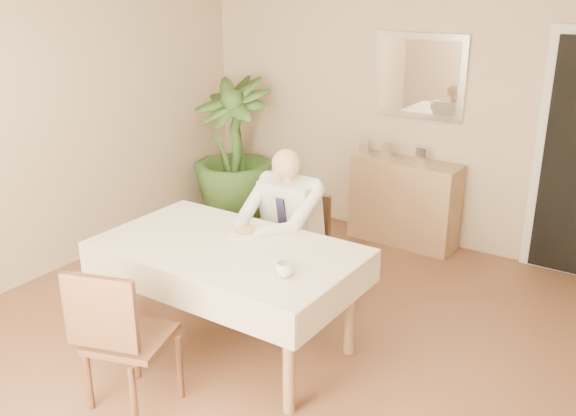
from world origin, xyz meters
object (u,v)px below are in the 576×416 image
Objects in this scene: dining_table at (228,258)px; chair_far at (299,241)px; chair_near at (119,333)px; potted_palm at (233,150)px; coffee_mug at (285,269)px; sideboard at (404,202)px; seated_man at (279,226)px.

chair_far is (0.00, 0.88, -0.20)m from dining_table.
chair_far is 0.92× the size of chair_near.
potted_palm is (-1.43, 2.88, 0.21)m from chair_near.
coffee_mug is 0.07× the size of potted_palm.
chair_near is (-0.09, -0.89, -0.15)m from dining_table.
chair_near is 0.92× the size of sideboard.
coffee_mug reaches higher than dining_table.
sideboard reaches higher than dining_table.
chair_near is at bearing -96.68° from chair_far.
chair_near reaches higher than sideboard.
chair_far is at bearing 90.40° from dining_table.
sideboard is at bearing 76.87° from chair_far.
seated_man is 1.24× the size of sideboard.
coffee_mug is 2.99m from potted_palm.
chair_near is at bearing -93.31° from seated_man.
chair_far is 0.36m from seated_man.
seated_man is 0.86× the size of potted_palm.
potted_palm is at bearing 139.69° from chair_far.
seated_man is 2.07m from potted_palm.
seated_man reaches higher than coffee_mug.
dining_table is at bearing -93.90° from chair_far.
seated_man is 0.94m from coffee_mug.
potted_palm reaches higher than coffee_mug.
potted_palm is at bearing 133.89° from coffee_mug.
seated_man is 11.50× the size of coffee_mug.
chair_far reaches higher than dining_table.
potted_palm reaches higher than seated_man.
coffee_mug is at bearing -80.64° from sideboard.
seated_man reaches higher than sideboard.
coffee_mug is at bearing -15.82° from dining_table.
dining_table is 0.90m from chair_far.
chair_far is at bearing 90.00° from seated_man.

